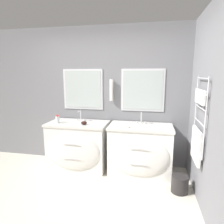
% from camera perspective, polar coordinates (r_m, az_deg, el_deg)
% --- Properties ---
extents(ground_plane, '(16.00, 16.00, 0.00)m').
position_cam_1_polar(ground_plane, '(2.86, -12.58, -26.63)').
color(ground_plane, beige).
extents(wall_back, '(4.90, 0.14, 2.60)m').
position_cam_1_polar(wall_back, '(3.85, -3.31, 4.46)').
color(wall_back, slate).
rests_on(wall_back, ground_plane).
extents(wall_right, '(0.13, 3.43, 2.60)m').
position_cam_1_polar(wall_right, '(2.90, 25.09, 1.16)').
color(wall_right, slate).
rests_on(wall_right, ground_plane).
extents(vanity_left, '(1.09, 0.68, 0.86)m').
position_cam_1_polar(vanity_left, '(3.79, -9.76, -9.33)').
color(vanity_left, white).
rests_on(vanity_left, ground_plane).
extents(vanity_right, '(1.09, 0.68, 0.86)m').
position_cam_1_polar(vanity_right, '(3.55, 7.96, -10.64)').
color(vanity_right, white).
rests_on(vanity_right, ground_plane).
extents(faucet_left, '(0.17, 0.13, 0.20)m').
position_cam_1_polar(faucet_left, '(3.81, -9.00, -1.03)').
color(faucet_left, silver).
rests_on(faucet_left, vanity_left).
extents(faucet_right, '(0.17, 0.13, 0.20)m').
position_cam_1_polar(faucet_right, '(3.58, 8.36, -1.77)').
color(faucet_right, silver).
rests_on(faucet_right, vanity_right).
extents(toiletry_bottle, '(0.07, 0.07, 0.15)m').
position_cam_1_polar(toiletry_bottle, '(3.73, -15.27, -2.04)').
color(toiletry_bottle, silver).
rests_on(toiletry_bottle, vanity_left).
extents(amenity_bowl, '(0.10, 0.10, 0.06)m').
position_cam_1_polar(amenity_bowl, '(3.53, -8.02, -3.08)').
color(amenity_bowl, black).
rests_on(amenity_bowl, vanity_left).
extents(soap_dish, '(0.11, 0.08, 0.04)m').
position_cam_1_polar(soap_dish, '(3.31, 3.95, -4.19)').
color(soap_dish, white).
rests_on(soap_dish, vanity_right).
extents(waste_bin, '(0.25, 0.25, 0.25)m').
position_cam_1_polar(waste_bin, '(3.29, 18.78, -18.82)').
color(waste_bin, '#282626').
rests_on(waste_bin, ground_plane).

